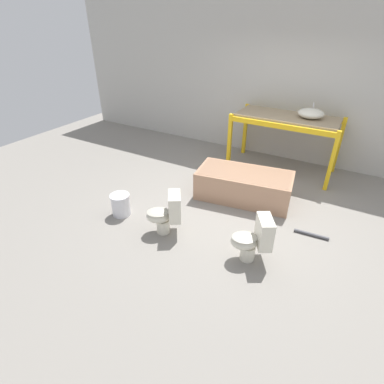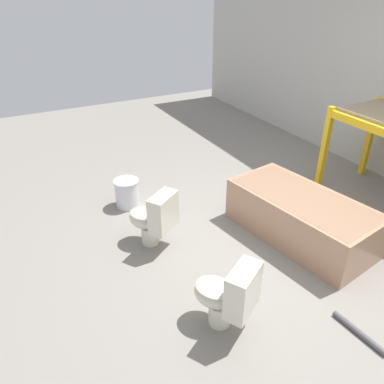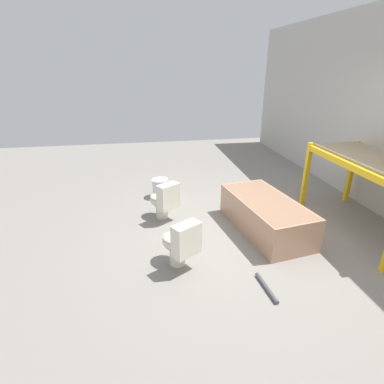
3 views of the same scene
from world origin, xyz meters
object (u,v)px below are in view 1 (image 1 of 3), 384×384
Objects in this scene: sink_basin at (311,113)px; toilet_near at (166,213)px; bathtub_main at (244,183)px; toilet_far at (253,239)px; bucket_white at (121,204)px.

toilet_near is at bearing -112.49° from sink_basin.
bathtub_main is at bearing -112.42° from sink_basin.
sink_basin is 2.98m from toilet_far.
bathtub_main is 1.56m from toilet_near.
toilet_far is (0.04, -2.85, -0.86)m from sink_basin.
bucket_white is at bearing -118.74° from toilet_far.
bathtub_main reaches higher than bucket_white.
toilet_far is 2.14m from bucket_white.
sink_basin is at bearing 54.49° from bucket_white.
toilet_far is (1.26, 0.08, 0.00)m from toilet_near.
sink_basin is 3.73m from bucket_white.
bathtub_main is 2.63× the size of toilet_far.
bathtub_main is 2.63× the size of toilet_near.
toilet_near is at bearing -116.89° from toilet_far.
sink_basin is 0.74× the size of toilet_near.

